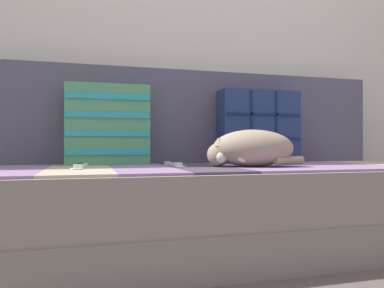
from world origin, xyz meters
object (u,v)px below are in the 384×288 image
Objects in this scene: throw_pillow_striped at (108,125)px; game_remote_near at (174,164)px; couch at (221,207)px; throw_pillow_quilted at (259,127)px; game_remote_far at (80,166)px; sleeping_cat at (250,149)px.

game_remote_near is at bearing -37.23° from throw_pillow_striped.
game_remote_near reaches higher than couch.
throw_pillow_quilted reaches higher than game_remote_far.
sleeping_cat is (0.09, -0.13, 0.27)m from couch.
sleeping_cat is at bearing -57.34° from couch.
couch is 0.66m from game_remote_far.
throw_pillow_striped reaches higher than game_remote_far.
couch is 10.55× the size of game_remote_near.
sleeping_cat is 2.24× the size of game_remote_far.
couch is 11.50× the size of game_remote_far.
game_remote_near is (-0.53, -0.22, -0.19)m from throw_pillow_quilted.
couch is 0.30m from game_remote_near.
sleeping_cat is at bearing -26.55° from game_remote_near.
couch is at bearing -142.49° from throw_pillow_quilted.
throw_pillow_striped is 0.36m from game_remote_far.
game_remote_near is 0.41m from game_remote_far.
throw_pillow_striped is at bearing 142.77° from game_remote_near.
game_remote_far is at bearing -176.23° from couch.
throw_pillow_striped reaches higher than sleeping_cat.
sleeping_cat is (-0.22, -0.37, -0.12)m from throw_pillow_quilted.
game_remote_near is at bearing -157.89° from throw_pillow_quilted.
throw_pillow_striped is at bearing 65.76° from game_remote_far.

